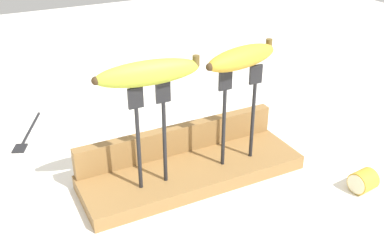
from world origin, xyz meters
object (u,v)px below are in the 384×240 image
fork_stand_right (239,107)px  banana_raised_left (148,73)px  banana_chunk_near (363,181)px  fork_stand_left (151,128)px  banana_raised_right (242,57)px  fork_fallen_near (26,136)px

fork_stand_right → banana_raised_left: bearing=180.0°
fork_stand_right → banana_chunk_near: (0.18, -0.16, -0.12)m
fork_stand_right → banana_chunk_near: bearing=-42.6°
banana_raised_left → banana_chunk_near: 0.45m
fork_stand_left → fork_stand_right: fork_stand_left is taller
banana_raised_right → fork_fallen_near: size_ratio=0.90×
banana_raised_left → banana_raised_right: size_ratio=1.11×
banana_raised_left → banana_raised_right: (0.18, -0.00, -0.00)m
fork_stand_left → banana_chunk_near: size_ratio=4.14×
banana_raised_right → fork_fallen_near: banana_raised_right is taller
fork_fallen_near → fork_stand_right: bearing=-43.5°
fork_stand_left → banana_raised_left: banana_raised_left is taller
fork_stand_right → fork_fallen_near: size_ratio=1.06×
fork_stand_right → banana_raised_right: size_ratio=1.18×
fork_fallen_near → banana_chunk_near: size_ratio=3.89×
banana_raised_right → banana_chunk_near: (0.18, -0.16, -0.22)m
banana_chunk_near → fork_stand_left: bearing=155.4°
banana_raised_left → banana_raised_right: 0.18m
fork_stand_right → fork_fallen_near: 0.51m
fork_stand_left → banana_raised_left: (-0.00, 0.00, 0.10)m
banana_raised_right → banana_raised_left: bearing=180.0°
banana_raised_left → fork_fallen_near: (-0.18, 0.33, -0.24)m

